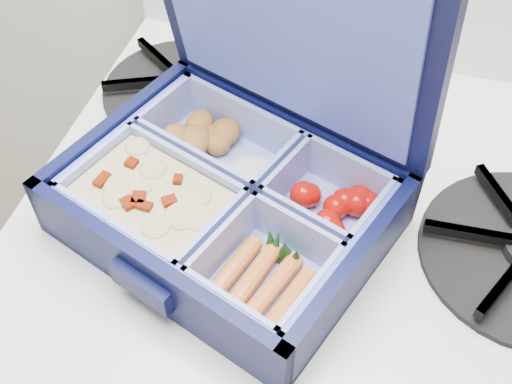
% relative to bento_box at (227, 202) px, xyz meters
% --- Properties ---
extents(bento_box, '(0.30, 0.27, 0.06)m').
position_rel_bento_box_xyz_m(bento_box, '(0.00, 0.00, 0.00)').
color(bento_box, '#090D33').
rests_on(bento_box, stove).
extents(burner_grate_rear, '(0.22, 0.22, 0.02)m').
position_rel_bento_box_xyz_m(burner_grate_rear, '(-0.10, 0.15, -0.02)').
color(burner_grate_rear, black).
rests_on(burner_grate_rear, stove).
extents(fork, '(0.08, 0.19, 0.01)m').
position_rel_bento_box_xyz_m(fork, '(0.04, 0.14, -0.03)').
color(fork, silver).
rests_on(fork, stove).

